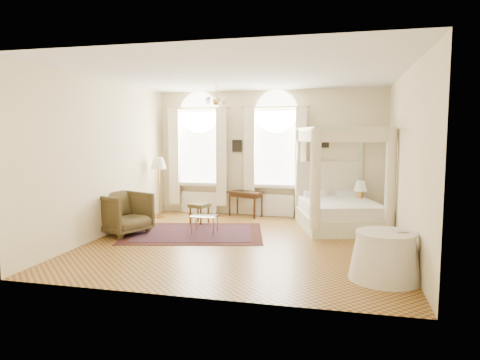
% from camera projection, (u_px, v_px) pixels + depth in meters
% --- Properties ---
extents(ground, '(6.00, 6.00, 0.00)m').
position_uv_depth(ground, '(243.00, 242.00, 8.55)').
color(ground, '#AA7A31').
rests_on(ground, ground).
extents(room_walls, '(6.00, 6.00, 6.00)m').
position_uv_depth(room_walls, '(243.00, 143.00, 8.34)').
color(room_walls, beige).
rests_on(room_walls, ground).
extents(window_left, '(1.62, 0.27, 3.29)m').
position_uv_depth(window_left, '(199.00, 159.00, 11.61)').
color(window_left, white).
rests_on(window_left, room_walls).
extents(window_right, '(1.62, 0.27, 3.29)m').
position_uv_depth(window_right, '(275.00, 160.00, 11.13)').
color(window_right, white).
rests_on(window_right, room_walls).
extents(chandelier, '(0.51, 0.45, 0.50)m').
position_uv_depth(chandelier, '(216.00, 101.00, 9.61)').
color(chandelier, '#B8873D').
rests_on(chandelier, room_walls).
extents(wall_pictures, '(2.54, 0.03, 0.39)m').
position_uv_depth(wall_pictures, '(272.00, 145.00, 11.20)').
color(wall_pictures, black).
rests_on(wall_pictures, room_walls).
extents(canopy_bed, '(2.23, 2.50, 2.31)m').
position_uv_depth(canopy_bed, '(339.00, 206.00, 9.78)').
color(canopy_bed, beige).
rests_on(canopy_bed, ground).
extents(nightstand, '(0.42, 0.38, 0.59)m').
position_uv_depth(nightstand, '(357.00, 212.00, 10.29)').
color(nightstand, '#371E0F').
rests_on(nightstand, ground).
extents(nightstand_lamp, '(0.31, 0.31, 0.45)m').
position_uv_depth(nightstand_lamp, '(360.00, 187.00, 10.22)').
color(nightstand_lamp, '#B8873D').
rests_on(nightstand_lamp, nightstand).
extents(writing_desk, '(1.00, 0.76, 0.67)m').
position_uv_depth(writing_desk, '(246.00, 195.00, 11.23)').
color(writing_desk, '#371E0F').
rests_on(writing_desk, ground).
extents(laptop, '(0.41, 0.35, 0.03)m').
position_uv_depth(laptop, '(247.00, 190.00, 11.31)').
color(laptop, black).
rests_on(laptop, writing_desk).
extents(stool, '(0.52, 0.52, 0.48)m').
position_uv_depth(stool, '(199.00, 207.00, 10.38)').
color(stool, '#4F4322').
rests_on(stool, ground).
extents(armchair, '(1.28, 1.27, 0.90)m').
position_uv_depth(armchair, '(123.00, 213.00, 9.24)').
color(armchair, '#41351B').
rests_on(armchair, ground).
extents(coffee_table, '(0.57, 0.40, 0.39)m').
position_uv_depth(coffee_table, '(204.00, 217.00, 9.32)').
color(coffee_table, silver).
rests_on(coffee_table, ground).
extents(floor_lamp, '(0.40, 0.40, 1.57)m').
position_uv_depth(floor_lamp, '(159.00, 166.00, 10.98)').
color(floor_lamp, '#B8873D').
rests_on(floor_lamp, ground).
extents(oriental_rug, '(3.35, 2.72, 0.01)m').
position_uv_depth(oriental_rug, '(194.00, 233.00, 9.32)').
color(oriental_rug, '#3B150E').
rests_on(oriental_rug, ground).
extents(side_table, '(1.05, 1.05, 0.72)m').
position_uv_depth(side_table, '(385.00, 256.00, 6.32)').
color(side_table, beige).
rests_on(side_table, ground).
extents(book, '(0.23, 0.29, 0.02)m').
position_uv_depth(book, '(395.00, 230.00, 6.33)').
color(book, black).
rests_on(book, side_table).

